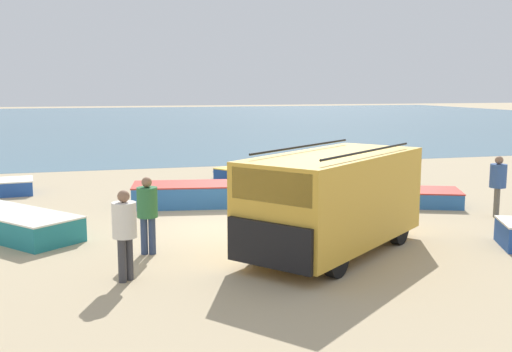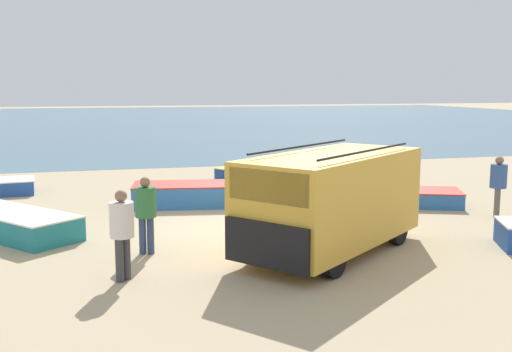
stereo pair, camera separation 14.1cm
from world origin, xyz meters
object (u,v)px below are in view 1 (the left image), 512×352
Objects in this scene: fisherman_0 at (498,181)px; fisherman_1 at (147,208)px; fishing_rowboat_1 at (364,174)px; fishing_rowboat_4 at (406,197)px; fisherman_2 at (125,227)px; fishing_rowboat_2 at (9,223)px; parked_van at (333,199)px; fishing_rowboat_3 at (253,177)px; fishing_rowboat_0 at (195,194)px.

fisherman_1 is at bearing 42.93° from fisherman_0.
fishing_rowboat_1 reaches higher than fishing_rowboat_4.
fisherman_2 is (-9.74, -10.04, 0.80)m from fishing_rowboat_1.
fishing_rowboat_1 is 1.03× the size of fishing_rowboat_4.
fishing_rowboat_2 reaches higher than fishing_rowboat_4.
parked_van is 9.79m from fishing_rowboat_3.
parked_van is 2.98× the size of fisherman_0.
fishing_rowboat_1 is 1.02× the size of fishing_rowboat_3.
fishing_rowboat_0 is at bearing -7.39° from fisherman_1.
fishing_rowboat_2 is 10.04m from fishing_rowboat_3.
fishing_rowboat_3 is 1.00× the size of fishing_rowboat_4.
fishing_rowboat_3 is at bearing -133.15° from parked_van.
fishing_rowboat_1 is 2.23× the size of fisherman_2.
fishing_rowboat_1 is 4.80m from fishing_rowboat_4.
fisherman_2 is (-8.97, -5.31, 0.81)m from fishing_rowboat_4.
fisherman_2 is (-0.59, -1.76, 0.02)m from fisherman_1.
fisherman_0 reaches higher than fishing_rowboat_0.
fishing_rowboat_4 is at bearing -178.57° from fishing_rowboat_3.
fisherman_0 is (8.05, -3.95, 0.70)m from fishing_rowboat_0.
parked_van is 4.66m from fisherman_2.
parked_van reaches higher than fishing_rowboat_0.
fisherman_2 reaches higher than fishing_rowboat_2.
fishing_rowboat_0 is 7.46m from fisherman_2.
fisherman_0 is (5.20, -7.48, 0.78)m from fishing_rowboat_3.
fishing_rowboat_3 is (0.77, 9.72, -0.96)m from parked_van.
fishing_rowboat_0 is 5.74m from fishing_rowboat_2.
fisherman_2 is at bearing -4.91° from fishing_rowboat_1.
fisherman_2 reaches higher than fishing_rowboat_4.
fishing_rowboat_4 is at bearing -5.72° from fishing_rowboat_0.
fishing_rowboat_1 is (7.23, 3.06, -0.09)m from fishing_rowboat_0.
fisherman_0 is at bearing -17.29° from fishing_rowboat_0.
fishing_rowboat_4 is 2.89m from fisherman_0.
fisherman_0 is at bearing -178.45° from fishing_rowboat_3.
fisherman_1 reaches higher than fishing_rowboat_0.
parked_van is at bearing -90.58° from fisherman_1.
fishing_rowboat_4 is 2.20× the size of fisherman_0.
parked_van is at bearing 56.16° from fisherman_0.
fisherman_1 is at bearing -169.14° from fishing_rowboat_2.
fisherman_0 is (1.60, -2.27, 0.80)m from fishing_rowboat_4.
fishing_rowboat_1 is 12.37m from fisherman_1.
fisherman_0 is (13.19, -1.39, 0.74)m from fishing_rowboat_2.
fisherman_0 is at bearing 63.88° from fisherman_2.
fishing_rowboat_3 is at bearing -56.95° from fishing_rowboat_1.
fisherman_0 is at bearing 147.41° from fishing_rowboat_4.
parked_van is 8.13m from fishing_rowboat_2.
fishing_rowboat_0 reaches higher than fishing_rowboat_1.
parked_van is 6.38m from fisherman_0.
parked_van is 6.36m from fishing_rowboat_4.
fishing_rowboat_0 is 1.04× the size of fishing_rowboat_2.
parked_van is 1.22× the size of fishing_rowboat_2.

